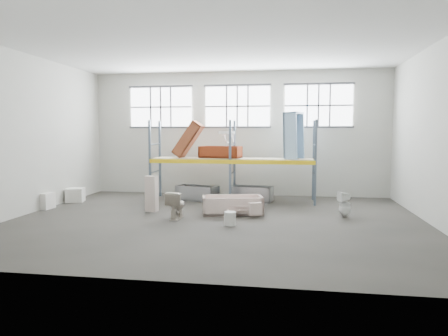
% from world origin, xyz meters
% --- Properties ---
extents(floor, '(12.00, 10.00, 0.10)m').
position_xyz_m(floor, '(0.00, 0.00, -0.05)').
color(floor, '#434039').
rests_on(floor, ground).
extents(ceiling, '(12.00, 10.00, 0.10)m').
position_xyz_m(ceiling, '(0.00, 0.00, 5.05)').
color(ceiling, silver).
rests_on(ceiling, ground).
extents(wall_back, '(12.00, 0.10, 5.00)m').
position_xyz_m(wall_back, '(0.00, 5.05, 2.50)').
color(wall_back, '#BAB9AC').
rests_on(wall_back, ground).
extents(wall_front, '(12.00, 0.10, 5.00)m').
position_xyz_m(wall_front, '(0.00, -5.05, 2.50)').
color(wall_front, '#A09F94').
rests_on(wall_front, ground).
extents(wall_left, '(0.10, 10.00, 5.00)m').
position_xyz_m(wall_left, '(-6.05, 0.00, 2.50)').
color(wall_left, '#B8B7A9').
rests_on(wall_left, ground).
extents(wall_right, '(0.10, 10.00, 5.00)m').
position_xyz_m(wall_right, '(6.05, 0.00, 2.50)').
color(wall_right, '#A7A69A').
rests_on(wall_right, ground).
extents(window_left, '(2.60, 0.04, 1.60)m').
position_xyz_m(window_left, '(-3.20, 4.94, 3.60)').
color(window_left, white).
rests_on(window_left, wall_back).
extents(window_mid, '(2.60, 0.04, 1.60)m').
position_xyz_m(window_mid, '(0.00, 4.94, 3.60)').
color(window_mid, white).
rests_on(window_mid, wall_back).
extents(window_right, '(2.60, 0.04, 1.60)m').
position_xyz_m(window_right, '(3.20, 4.94, 3.60)').
color(window_right, white).
rests_on(window_right, wall_back).
extents(rack_upright_la, '(0.08, 0.08, 3.00)m').
position_xyz_m(rack_upright_la, '(-3.00, 2.90, 1.50)').
color(rack_upright_la, slate).
rests_on(rack_upright_la, floor).
extents(rack_upright_lb, '(0.08, 0.08, 3.00)m').
position_xyz_m(rack_upright_lb, '(-3.00, 4.10, 1.50)').
color(rack_upright_lb, slate).
rests_on(rack_upright_lb, floor).
extents(rack_upright_ma, '(0.08, 0.08, 3.00)m').
position_xyz_m(rack_upright_ma, '(0.00, 2.90, 1.50)').
color(rack_upright_ma, slate).
rests_on(rack_upright_ma, floor).
extents(rack_upright_mb, '(0.08, 0.08, 3.00)m').
position_xyz_m(rack_upright_mb, '(0.00, 4.10, 1.50)').
color(rack_upright_mb, slate).
rests_on(rack_upright_mb, floor).
extents(rack_upright_ra, '(0.08, 0.08, 3.00)m').
position_xyz_m(rack_upright_ra, '(3.00, 2.90, 1.50)').
color(rack_upright_ra, slate).
rests_on(rack_upright_ra, floor).
extents(rack_upright_rb, '(0.08, 0.08, 3.00)m').
position_xyz_m(rack_upright_rb, '(3.00, 4.10, 1.50)').
color(rack_upright_rb, slate).
rests_on(rack_upright_rb, floor).
extents(rack_beam_front, '(6.00, 0.10, 0.14)m').
position_xyz_m(rack_beam_front, '(0.00, 2.90, 1.50)').
color(rack_beam_front, yellow).
rests_on(rack_beam_front, floor).
extents(rack_beam_back, '(6.00, 0.10, 0.14)m').
position_xyz_m(rack_beam_back, '(0.00, 4.10, 1.50)').
color(rack_beam_back, yellow).
rests_on(rack_beam_back, floor).
extents(shelf_deck, '(5.90, 1.10, 0.03)m').
position_xyz_m(shelf_deck, '(0.00, 3.50, 1.58)').
color(shelf_deck, gray).
rests_on(shelf_deck, floor).
extents(wet_patch, '(1.80, 1.80, 0.00)m').
position_xyz_m(wet_patch, '(0.00, 2.70, 0.00)').
color(wet_patch, black).
rests_on(wet_patch, floor).
extents(bathtub_beige, '(2.03, 1.30, 0.55)m').
position_xyz_m(bathtub_beige, '(0.34, 1.03, 0.28)').
color(bathtub_beige, beige).
rests_on(bathtub_beige, floor).
extents(cistern_spare, '(0.42, 0.32, 0.36)m').
position_xyz_m(cistern_spare, '(1.10, 0.48, 0.28)').
color(cistern_spare, beige).
rests_on(cistern_spare, bathtub_beige).
extents(sink_in_tub, '(0.53, 0.53, 0.14)m').
position_xyz_m(sink_in_tub, '(0.45, 0.47, 0.16)').
color(sink_in_tub, beige).
rests_on(sink_in_tub, bathtub_beige).
extents(toilet_beige, '(0.50, 0.83, 0.82)m').
position_xyz_m(toilet_beige, '(-1.21, 0.04, 0.41)').
color(toilet_beige, beige).
rests_on(toilet_beige, floor).
extents(cistern_tall, '(0.41, 0.31, 1.16)m').
position_xyz_m(cistern_tall, '(-2.29, 0.97, 0.58)').
color(cistern_tall, beige).
rests_on(cistern_tall, floor).
extents(toilet_white, '(0.47, 0.46, 0.77)m').
position_xyz_m(toilet_white, '(3.77, 1.08, 0.39)').
color(toilet_white, white).
rests_on(toilet_white, floor).
extents(steel_tub_left, '(1.65, 1.10, 0.56)m').
position_xyz_m(steel_tub_left, '(-1.31, 3.33, 0.28)').
color(steel_tub_left, '#A6A8AF').
rests_on(steel_tub_left, floor).
extents(steel_tub_right, '(1.59, 0.95, 0.55)m').
position_xyz_m(steel_tub_right, '(0.75, 3.55, 0.27)').
color(steel_tub_right, '#A8ACB1').
rests_on(steel_tub_right, floor).
extents(rust_tub_flat, '(1.64, 0.99, 0.43)m').
position_xyz_m(rust_tub_flat, '(-0.46, 3.58, 1.82)').
color(rust_tub_flat, '#953B0C').
rests_on(rust_tub_flat, shelf_deck).
extents(rust_tub_tilted, '(1.18, 0.70, 1.42)m').
position_xyz_m(rust_tub_tilted, '(-1.70, 3.54, 2.29)').
color(rust_tub_tilted, '#993926').
rests_on(rust_tub_tilted, shelf_deck).
extents(sink_on_shelf, '(0.77, 0.70, 0.55)m').
position_xyz_m(sink_on_shelf, '(-0.19, 3.28, 2.09)').
color(sink_on_shelf, white).
rests_on(sink_on_shelf, rust_tub_flat).
extents(blue_tub_upright, '(0.82, 0.98, 1.79)m').
position_xyz_m(blue_tub_upright, '(2.25, 3.56, 2.40)').
color(blue_tub_upright, '#85A9CB').
rests_on(blue_tub_upright, shelf_deck).
extents(bucket, '(0.39, 0.39, 0.38)m').
position_xyz_m(bucket, '(0.50, -0.58, 0.19)').
color(bucket, beige).
rests_on(bucket, floor).
extents(carton_near, '(0.66, 0.57, 0.53)m').
position_xyz_m(carton_near, '(-6.07, 0.88, 0.27)').
color(carton_near, silver).
rests_on(carton_near, floor).
extents(carton_far, '(0.74, 0.74, 0.50)m').
position_xyz_m(carton_far, '(-5.70, 2.34, 0.25)').
color(carton_far, silver).
rests_on(carton_far, floor).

